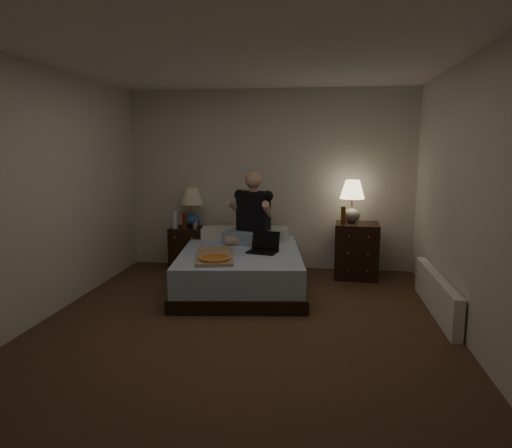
# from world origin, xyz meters

# --- Properties ---
(floor) EXTENTS (4.00, 4.50, 0.00)m
(floor) POSITION_xyz_m (0.00, 0.00, 0.00)
(floor) COLOR brown
(floor) RESTS_ON ground
(ceiling) EXTENTS (4.00, 4.50, 0.00)m
(ceiling) POSITION_xyz_m (0.00, 0.00, 2.50)
(ceiling) COLOR white
(ceiling) RESTS_ON ground
(wall_back) EXTENTS (4.00, 0.00, 2.50)m
(wall_back) POSITION_xyz_m (0.00, 2.25, 1.25)
(wall_back) COLOR silver
(wall_back) RESTS_ON ground
(wall_front) EXTENTS (4.00, 0.00, 2.50)m
(wall_front) POSITION_xyz_m (0.00, -2.25, 1.25)
(wall_front) COLOR silver
(wall_front) RESTS_ON ground
(wall_left) EXTENTS (0.00, 4.50, 2.50)m
(wall_left) POSITION_xyz_m (-2.00, 0.00, 1.25)
(wall_left) COLOR silver
(wall_left) RESTS_ON ground
(wall_right) EXTENTS (0.00, 4.50, 2.50)m
(wall_right) POSITION_xyz_m (2.00, 0.00, 1.25)
(wall_right) COLOR silver
(wall_right) RESTS_ON ground
(bed) EXTENTS (1.65, 2.05, 0.47)m
(bed) POSITION_xyz_m (-0.23, 1.21, 0.24)
(bed) COLOR #5F83BE
(bed) RESTS_ON floor
(nightstand_left) EXTENTS (0.46, 0.42, 0.60)m
(nightstand_left) POSITION_xyz_m (-1.12, 1.98, 0.30)
(nightstand_left) COLOR black
(nightstand_left) RESTS_ON floor
(nightstand_right) EXTENTS (0.59, 0.53, 0.72)m
(nightstand_right) POSITION_xyz_m (1.20, 1.87, 0.36)
(nightstand_right) COLOR black
(nightstand_right) RESTS_ON floor
(lamp_left) EXTENTS (0.36, 0.36, 0.56)m
(lamp_left) POSITION_xyz_m (-1.07, 2.04, 0.88)
(lamp_left) COLOR #254C87
(lamp_left) RESTS_ON nightstand_left
(lamp_right) EXTENTS (0.37, 0.37, 0.56)m
(lamp_right) POSITION_xyz_m (1.13, 1.92, 1.00)
(lamp_right) COLOR gray
(lamp_right) RESTS_ON nightstand_right
(water_bottle) EXTENTS (0.07, 0.07, 0.25)m
(water_bottle) POSITION_xyz_m (-1.26, 1.86, 0.72)
(water_bottle) COLOR silver
(water_bottle) RESTS_ON nightstand_left
(soda_can) EXTENTS (0.07, 0.07, 0.10)m
(soda_can) POSITION_xyz_m (-0.98, 1.87, 0.65)
(soda_can) COLOR beige
(soda_can) RESTS_ON nightstand_left
(beer_bottle_left) EXTENTS (0.06, 0.06, 0.23)m
(beer_bottle_left) POSITION_xyz_m (-1.10, 1.78, 0.71)
(beer_bottle_left) COLOR #5A190C
(beer_bottle_left) RESTS_ON nightstand_left
(beer_bottle_right) EXTENTS (0.06, 0.06, 0.23)m
(beer_bottle_right) POSITION_xyz_m (1.01, 1.78, 0.84)
(beer_bottle_right) COLOR #62370E
(beer_bottle_right) RESTS_ON nightstand_right
(person) EXTENTS (0.78, 0.68, 0.93)m
(person) POSITION_xyz_m (-0.16, 1.63, 0.94)
(person) COLOR black
(person) RESTS_ON bed
(laptop) EXTENTS (0.39, 0.35, 0.24)m
(laptop) POSITION_xyz_m (0.05, 1.10, 0.59)
(laptop) COLOR black
(laptop) RESTS_ON bed
(pizza_box) EXTENTS (0.55, 0.83, 0.08)m
(pizza_box) POSITION_xyz_m (-0.41, 0.56, 0.51)
(pizza_box) COLOR tan
(pizza_box) RESTS_ON bed
(radiator) EXTENTS (0.10, 1.60, 0.40)m
(radiator) POSITION_xyz_m (1.93, 0.64, 0.20)
(radiator) COLOR white
(radiator) RESTS_ON floor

